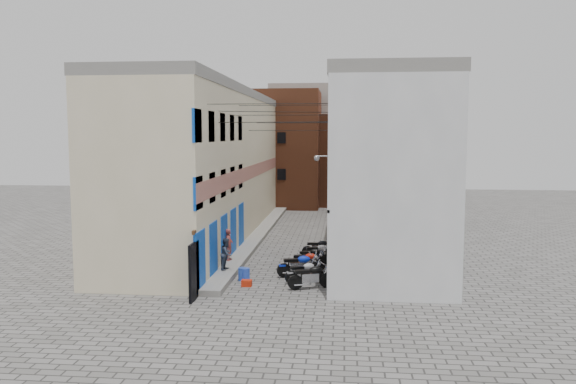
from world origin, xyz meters
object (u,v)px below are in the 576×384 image
(motorcycle_d, at_px, (306,260))
(motorcycle_a, at_px, (311,275))
(motorcycle_f, at_px, (319,251))
(person_a, at_px, (229,245))
(motorcycle_g, at_px, (319,247))
(motorcycle_e, at_px, (311,255))
(motorcycle_b, at_px, (305,271))
(motorcycle_c, at_px, (299,264))
(person_b, at_px, (227,254))
(water_jug_far, at_px, (242,274))
(water_jug_near, at_px, (246,275))
(red_crate, at_px, (247,283))

(motorcycle_d, bearing_deg, motorcycle_a, 8.19)
(motorcycle_f, height_order, person_a, person_a)
(motorcycle_g, bearing_deg, motorcycle_e, -13.30)
(motorcycle_b, relative_size, motorcycle_d, 1.00)
(motorcycle_c, bearing_deg, motorcycle_e, 154.34)
(motorcycle_c, bearing_deg, person_b, -105.27)
(motorcycle_d, relative_size, motorcycle_g, 0.98)
(motorcycle_c, distance_m, water_jug_far, 2.55)
(water_jug_far, bearing_deg, water_jug_near, -24.07)
(motorcycle_e, xyz_separation_m, person_b, (-3.67, -2.23, 0.48))
(motorcycle_e, xyz_separation_m, water_jug_far, (-2.79, -3.13, -0.20))
(motorcycle_f, xyz_separation_m, person_a, (-4.25, -1.24, 0.50))
(motorcycle_d, relative_size, motorcycle_f, 0.99)
(motorcycle_e, bearing_deg, red_crate, -41.25)
(person_a, bearing_deg, motorcycle_c, -116.03)
(motorcycle_a, xyz_separation_m, person_a, (-4.16, 3.74, 0.44))
(motorcycle_f, bearing_deg, water_jug_far, -47.88)
(red_crate, bearing_deg, motorcycle_b, 19.62)
(motorcycle_d, height_order, person_a, person_a)
(motorcycle_e, distance_m, motorcycle_g, 1.98)
(motorcycle_d, distance_m, motorcycle_g, 3.09)
(motorcycle_c, relative_size, motorcycle_f, 1.13)
(person_b, xyz_separation_m, red_crate, (1.21, -1.77, -0.83))
(motorcycle_f, distance_m, motorcycle_g, 1.10)
(motorcycle_b, bearing_deg, motorcycle_e, 153.75)
(motorcycle_c, bearing_deg, red_crate, -64.26)
(motorcycle_e, distance_m, person_b, 4.32)
(motorcycle_a, height_order, person_a, person_a)
(motorcycle_d, xyz_separation_m, person_b, (-3.50, -1.14, 0.46))
(motorcycle_c, xyz_separation_m, person_b, (-3.25, 0.01, 0.39))
(motorcycle_c, distance_m, water_jug_near, 2.44)
(motorcycle_b, height_order, motorcycle_e, motorcycle_b)
(water_jug_far, bearing_deg, person_a, 112.66)
(motorcycle_a, height_order, motorcycle_g, motorcycle_a)
(red_crate, bearing_deg, motorcycle_g, 65.39)
(motorcycle_a, bearing_deg, motorcycle_b, 178.63)
(motorcycle_a, bearing_deg, motorcycle_e, 162.56)
(motorcycle_d, xyz_separation_m, motorcycle_g, (0.44, 3.05, 0.01))
(motorcycle_a, bearing_deg, motorcycle_g, 158.95)
(motorcycle_c, relative_size, person_b, 1.39)
(red_crate, bearing_deg, person_b, 124.39)
(motorcycle_f, bearing_deg, motorcycle_e, -29.86)
(motorcycle_g, bearing_deg, water_jug_far, -36.31)
(motorcycle_d, relative_size, red_crate, 4.10)
(person_a, height_order, water_jug_near, person_a)
(motorcycle_c, bearing_deg, motorcycle_b, 3.21)
(motorcycle_c, xyz_separation_m, red_crate, (-2.04, -1.76, -0.44))
(motorcycle_f, height_order, water_jug_near, motorcycle_f)
(motorcycle_f, height_order, red_crate, motorcycle_f)
(motorcycle_b, relative_size, water_jug_far, 3.10)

